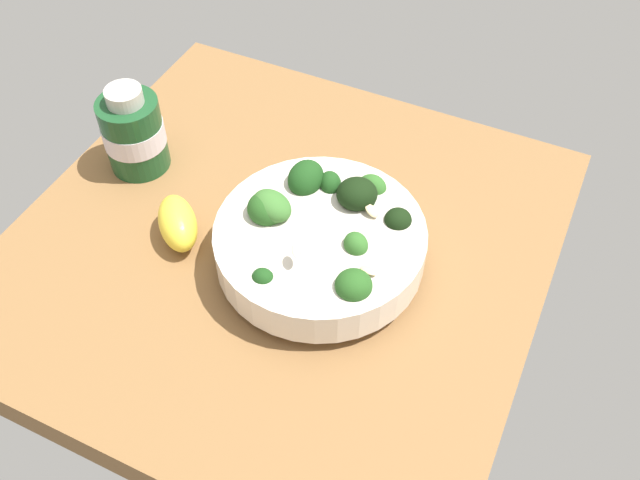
# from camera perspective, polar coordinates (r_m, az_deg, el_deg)

# --- Properties ---
(ground_plane) EXTENTS (0.58, 0.58, 0.05)m
(ground_plane) POSITION_cam_1_polar(r_m,az_deg,el_deg) (0.81, -3.21, -1.03)
(ground_plane) COLOR brown
(bowl_of_broccoli) EXTENTS (0.22, 0.22, 0.09)m
(bowl_of_broccoli) POSITION_cam_1_polar(r_m,az_deg,el_deg) (0.74, 0.04, 0.08)
(bowl_of_broccoli) COLOR silver
(bowl_of_broccoli) RESTS_ON ground_plane
(lemon_wedge) EXTENTS (0.08, 0.08, 0.05)m
(lemon_wedge) POSITION_cam_1_polar(r_m,az_deg,el_deg) (0.79, -11.49, 1.35)
(lemon_wedge) COLOR yellow
(lemon_wedge) RESTS_ON ground_plane
(bottle_tall) EXTENTS (0.07, 0.07, 0.11)m
(bottle_tall) POSITION_cam_1_polar(r_m,az_deg,el_deg) (0.87, -14.91, 8.45)
(bottle_tall) COLOR #194723
(bottle_tall) RESTS_ON ground_plane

